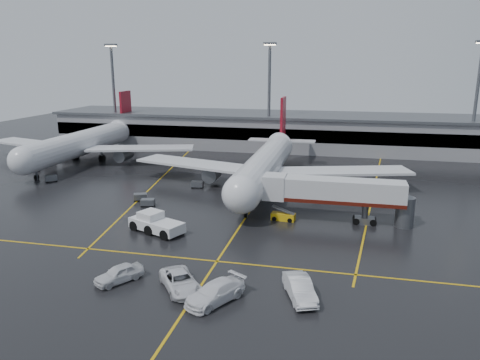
# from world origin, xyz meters

# --- Properties ---
(ground) EXTENTS (220.00, 220.00, 0.00)m
(ground) POSITION_xyz_m (0.00, 0.00, 0.00)
(ground) COLOR black
(ground) RESTS_ON ground
(apron_line_centre) EXTENTS (0.25, 90.00, 0.02)m
(apron_line_centre) POSITION_xyz_m (0.00, 0.00, 0.01)
(apron_line_centre) COLOR gold
(apron_line_centre) RESTS_ON ground
(apron_line_stop) EXTENTS (60.00, 0.25, 0.02)m
(apron_line_stop) POSITION_xyz_m (0.00, -22.00, 0.01)
(apron_line_stop) COLOR gold
(apron_line_stop) RESTS_ON ground
(apron_line_left) EXTENTS (9.99, 69.35, 0.02)m
(apron_line_left) POSITION_xyz_m (-20.00, 10.00, 0.01)
(apron_line_left) COLOR gold
(apron_line_left) RESTS_ON ground
(apron_line_right) EXTENTS (7.57, 69.64, 0.02)m
(apron_line_right) POSITION_xyz_m (18.00, 10.00, 0.01)
(apron_line_right) COLOR gold
(apron_line_right) RESTS_ON ground
(terminal) EXTENTS (122.00, 19.00, 8.60)m
(terminal) POSITION_xyz_m (0.00, 47.93, 4.32)
(terminal) COLOR gray
(terminal) RESTS_ON ground
(light_mast_left) EXTENTS (3.00, 1.20, 25.45)m
(light_mast_left) POSITION_xyz_m (-45.00, 42.00, 14.47)
(light_mast_left) COLOR #595B60
(light_mast_left) RESTS_ON ground
(light_mast_mid) EXTENTS (3.00, 1.20, 25.45)m
(light_mast_mid) POSITION_xyz_m (-5.00, 42.00, 14.47)
(light_mast_mid) COLOR #595B60
(light_mast_mid) RESTS_ON ground
(light_mast_right) EXTENTS (3.00, 1.20, 25.45)m
(light_mast_right) POSITION_xyz_m (40.00, 42.00, 14.47)
(light_mast_right) COLOR #595B60
(light_mast_right) RESTS_ON ground
(main_airliner) EXTENTS (48.80, 45.60, 14.10)m
(main_airliner) POSITION_xyz_m (0.00, 9.70, 4.21)
(main_airliner) COLOR silver
(main_airliner) RESTS_ON ground
(second_airliner) EXTENTS (48.80, 45.60, 14.10)m
(second_airliner) POSITION_xyz_m (-42.00, 21.70, 4.21)
(second_airliner) COLOR silver
(second_airliner) RESTS_ON ground
(jet_bridge) EXTENTS (19.90, 3.40, 6.05)m
(jet_bridge) POSITION_xyz_m (11.87, -6.00, 3.93)
(jet_bridge) COLOR silver
(jet_bridge) RESTS_ON ground
(pushback_tractor) EXTENTS (7.95, 5.63, 2.64)m
(pushback_tractor) POSITION_xyz_m (-10.05, -15.02, 1.05)
(pushback_tractor) COLOR white
(pushback_tractor) RESTS_ON ground
(belt_loader) EXTENTS (3.34, 1.82, 2.03)m
(belt_loader) POSITION_xyz_m (5.21, -7.00, 0.50)
(belt_loader) COLOR gold
(belt_loader) RESTS_ON ground
(service_van_a) EXTENTS (5.88, 6.55, 1.69)m
(service_van_a) POSITION_xyz_m (-1.66, -28.90, 0.84)
(service_van_a) COLOR white
(service_van_a) RESTS_ON ground
(service_van_b) EXTENTS (5.33, 6.61, 1.80)m
(service_van_b) POSITION_xyz_m (2.18, -30.33, 0.90)
(service_van_b) COLOR white
(service_van_b) RESTS_ON ground
(service_van_c) EXTENTS (3.92, 6.08, 1.89)m
(service_van_c) POSITION_xyz_m (9.52, -27.95, 0.95)
(service_van_c) COLOR silver
(service_van_c) RESTS_ON ground
(service_van_d) EXTENTS (4.37, 5.17, 1.67)m
(service_van_d) POSITION_xyz_m (-8.09, -28.67, 0.83)
(service_van_d) COLOR silver
(service_van_d) RESTS_ON ground
(baggage_cart_a) EXTENTS (2.24, 1.71, 1.12)m
(baggage_cart_a) POSITION_xyz_m (-15.44, -5.30, 0.63)
(baggage_cart_a) COLOR #595B60
(baggage_cart_a) RESTS_ON ground
(baggage_cart_b) EXTENTS (2.36, 2.01, 1.12)m
(baggage_cart_b) POSITION_xyz_m (-17.79, -2.82, 0.63)
(baggage_cart_b) COLOR #595B60
(baggage_cart_b) RESTS_ON ground
(baggage_cart_c) EXTENTS (2.17, 1.58, 1.12)m
(baggage_cart_c) POSITION_xyz_m (-11.47, 6.38, 0.63)
(baggage_cart_c) COLOR #595B60
(baggage_cart_c) RESTS_ON ground
(baggage_cart_d) EXTENTS (2.20, 1.63, 1.12)m
(baggage_cart_d) POSITION_xyz_m (-47.02, 11.02, 0.63)
(baggage_cart_d) COLOR #595B60
(baggage_cart_d) RESTS_ON ground
(baggage_cart_e) EXTENTS (2.36, 2.30, 1.12)m
(baggage_cart_e) POSITION_xyz_m (-38.56, 4.43, 0.63)
(baggage_cart_e) COLOR #595B60
(baggage_cart_e) RESTS_ON ground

